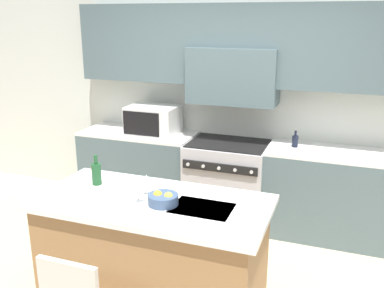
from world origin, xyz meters
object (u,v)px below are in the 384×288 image
object	(u,v)px
wine_glass_far	(147,181)
range_stove	(227,182)
microwave	(153,120)
fruit_bowl	(163,199)
wine_glass_near	(139,188)
wine_bottle	(96,173)
oil_bottle_on_counter	(295,141)

from	to	relation	value
wine_glass_far	range_stove	bearing A→B (deg)	82.64
microwave	fruit_bowl	xyz separation A→B (m)	(0.90, -1.76, -0.13)
microwave	fruit_bowl	size ratio (longest dim) A/B	2.53
microwave	wine_glass_far	bearing A→B (deg)	-66.54
fruit_bowl	wine_glass_near	bearing A→B (deg)	-171.25
microwave	wine_bottle	bearing A→B (deg)	-81.74
wine_glass_far	fruit_bowl	distance (m)	0.24
microwave	oil_bottle_on_counter	bearing A→B (deg)	1.18
range_stove	fruit_bowl	world-z (taller)	fruit_bowl
range_stove	wine_glass_near	xyz separation A→B (m)	(-0.20, -1.77, 0.58)
range_stove	fruit_bowl	distance (m)	1.81
wine_glass_far	wine_glass_near	bearing A→B (deg)	-86.85
microwave	wine_glass_far	size ratio (longest dim) A/B	3.45
oil_bottle_on_counter	wine_bottle	bearing A→B (deg)	-130.86
wine_glass_near	fruit_bowl	bearing A→B (deg)	8.75
wine_bottle	wine_glass_far	size ratio (longest dim) A/B	1.53
microwave	oil_bottle_on_counter	xyz separation A→B (m)	(1.63, 0.03, -0.10)
microwave	wine_glass_near	xyz separation A→B (m)	(0.72, -1.78, -0.06)
wine_glass_far	oil_bottle_on_counter	size ratio (longest dim) A/B	0.94
wine_glass_near	fruit_bowl	xyz separation A→B (m)	(0.18, 0.03, -0.07)
wine_glass_far	fruit_bowl	bearing A→B (deg)	-32.68
wine_bottle	wine_glass_near	distance (m)	0.53
microwave	oil_bottle_on_counter	size ratio (longest dim) A/B	3.23
wine_glass_near	wine_glass_far	distance (m)	0.15
wine_glass_near	range_stove	bearing A→B (deg)	83.53
wine_bottle	wine_glass_near	size ratio (longest dim) A/B	1.53
range_stove	microwave	xyz separation A→B (m)	(-0.92, 0.02, 0.64)
wine_glass_near	fruit_bowl	size ratio (longest dim) A/B	0.73
microwave	wine_glass_near	world-z (taller)	microwave
microwave	fruit_bowl	bearing A→B (deg)	-62.86
range_stove	microwave	world-z (taller)	microwave
wine_glass_near	oil_bottle_on_counter	world-z (taller)	oil_bottle_on_counter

